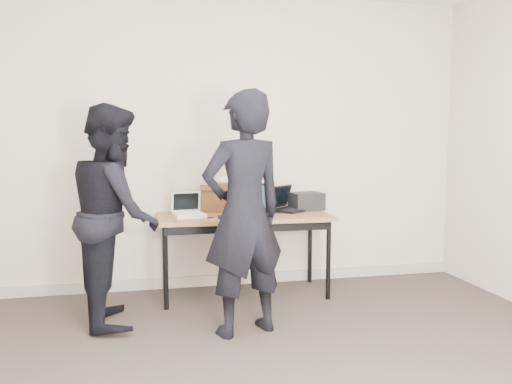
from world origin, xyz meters
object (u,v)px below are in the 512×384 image
object	(u,v)px
person_typist	(244,214)
laptop_center	(250,208)
equipment_box	(306,201)
person_observer	(115,214)
desk	(244,221)
laptop_beige	(189,212)
laptop_right	(287,205)
leather_satchel	(220,198)

from	to	relation	value
person_typist	laptop_center	bearing A→B (deg)	-122.45
equipment_box	person_observer	xyz separation A→B (m)	(-1.70, -0.61, 0.02)
desk	laptop_beige	distance (m)	0.50
equipment_box	person_observer	size ratio (longest dim) A/B	0.17
desk	laptop_right	size ratio (longest dim) A/B	3.48
desk	person_typist	size ratio (longest dim) A/B	0.88
laptop_beige	leather_satchel	bearing A→B (deg)	26.91
laptop_right	leather_satchel	world-z (taller)	leather_satchel
desk	person_typist	bearing A→B (deg)	-100.02
laptop_center	laptop_right	size ratio (longest dim) A/B	1.02
laptop_center	laptop_beige	bearing A→B (deg)	-166.74
laptop_right	person_observer	distance (m)	1.61
laptop_right	person_observer	size ratio (longest dim) A/B	0.26
laptop_beige	laptop_right	world-z (taller)	laptop_right
laptop_beige	person_typist	distance (m)	0.92
laptop_beige	person_observer	bearing A→B (deg)	-153.57
equipment_box	desk	bearing A→B (deg)	-163.06
desk	leather_satchel	xyz separation A→B (m)	(-0.18, 0.23, 0.19)
desk	laptop_center	world-z (taller)	laptop_center
person_typist	desk	bearing A→B (deg)	-119.10
equipment_box	laptop_beige	bearing A→B (deg)	-170.39
equipment_box	person_typist	distance (m)	1.32
laptop_beige	person_observer	distance (m)	0.72
desk	person_observer	world-z (taller)	person_observer
desk	leather_satchel	world-z (taller)	leather_satchel
laptop_beige	leather_satchel	size ratio (longest dim) A/B	0.78
laptop_center	equipment_box	bearing A→B (deg)	38.37
laptop_right	person_typist	distance (m)	1.19
desk	leather_satchel	bearing A→B (deg)	129.30
laptop_right	leather_satchel	distance (m)	0.62
leather_satchel	desk	bearing A→B (deg)	-45.78
desk	equipment_box	bearing A→B (deg)	17.90
laptop_beige	person_typist	bearing A→B (deg)	-78.83
laptop_center	laptop_right	bearing A→B (deg)	44.31
equipment_box	person_typist	xyz separation A→B (m)	(-0.80, -1.05, 0.06)
equipment_box	person_observer	world-z (taller)	person_observer
laptop_center	equipment_box	distance (m)	0.63
laptop_right	person_observer	xyz separation A→B (m)	(-1.50, -0.58, 0.05)
desk	person_observer	distance (m)	1.15
laptop_center	leather_satchel	xyz separation A→B (m)	(-0.22, 0.26, 0.06)
laptop_beige	leather_satchel	distance (m)	0.39
laptop_center	desk	bearing A→B (deg)	159.05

